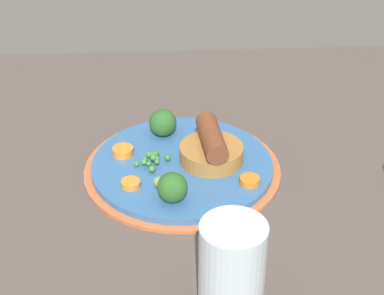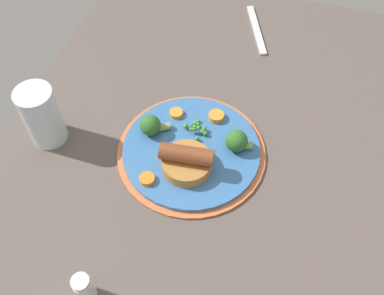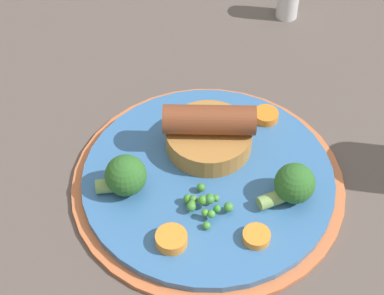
# 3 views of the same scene
# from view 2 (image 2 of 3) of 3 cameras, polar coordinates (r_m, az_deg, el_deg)

# --- Properties ---
(dining_table) EXTENTS (1.10, 0.80, 0.03)m
(dining_table) POSITION_cam_2_polar(r_m,az_deg,el_deg) (0.83, 1.67, -1.72)
(dining_table) COLOR #564C47
(dining_table) RESTS_ON ground
(dinner_plate) EXTENTS (0.29, 0.29, 0.01)m
(dinner_plate) POSITION_cam_2_polar(r_m,az_deg,el_deg) (0.82, -0.17, -0.68)
(dinner_plate) COLOR #CC6B3D
(dinner_plate) RESTS_ON dining_table
(sausage_pudding) EXTENTS (0.09, 0.10, 0.06)m
(sausage_pudding) POSITION_cam_2_polar(r_m,az_deg,el_deg) (0.77, -0.72, -1.74)
(sausage_pudding) COLOR #AD7538
(sausage_pudding) RESTS_ON dinner_plate
(pea_pile) EXTENTS (0.05, 0.05, 0.02)m
(pea_pile) POSITION_cam_2_polar(r_m,az_deg,el_deg) (0.83, 0.70, 2.55)
(pea_pile) COLOR #449431
(pea_pile) RESTS_ON dinner_plate
(broccoli_floret_near) EXTENTS (0.05, 0.06, 0.04)m
(broccoli_floret_near) POSITION_cam_2_polar(r_m,az_deg,el_deg) (0.83, -5.45, 2.96)
(broccoli_floret_near) COLOR #2D6628
(broccoli_floret_near) RESTS_ON dinner_plate
(broccoli_floret_far) EXTENTS (0.04, 0.05, 0.04)m
(broccoli_floret_far) POSITION_cam_2_polar(r_m,az_deg,el_deg) (0.80, 6.03, 0.87)
(broccoli_floret_far) COLOR #2D6628
(broccoli_floret_far) RESTS_ON dinner_plate
(carrot_slice_0) EXTENTS (0.03, 0.03, 0.01)m
(carrot_slice_0) POSITION_cam_2_polar(r_m,az_deg,el_deg) (0.78, -6.00, -4.19)
(carrot_slice_0) COLOR orange
(carrot_slice_0) RESTS_ON dinner_plate
(carrot_slice_2) EXTENTS (0.04, 0.04, 0.01)m
(carrot_slice_2) POSITION_cam_2_polar(r_m,az_deg,el_deg) (0.86, 2.98, 4.24)
(carrot_slice_2) COLOR orange
(carrot_slice_2) RESTS_ON dinner_plate
(carrot_slice_4) EXTENTS (0.03, 0.03, 0.01)m
(carrot_slice_4) POSITION_cam_2_polar(r_m,az_deg,el_deg) (0.86, -2.12, 4.60)
(carrot_slice_4) COLOR orange
(carrot_slice_4) RESTS_ON dinner_plate
(fork) EXTENTS (0.17, 0.08, 0.01)m
(fork) POSITION_cam_2_polar(r_m,az_deg,el_deg) (1.09, 8.58, 15.29)
(fork) COLOR silver
(fork) RESTS_ON dining_table
(drinking_glass) EXTENTS (0.07, 0.07, 0.12)m
(drinking_glass) POSITION_cam_2_polar(r_m,az_deg,el_deg) (0.85, -19.40, 4.00)
(drinking_glass) COLOR silver
(drinking_glass) RESTS_ON dining_table
(salt_shaker) EXTENTS (0.03, 0.03, 0.07)m
(salt_shaker) POSITION_cam_2_polar(r_m,az_deg,el_deg) (0.69, -14.16, -17.73)
(salt_shaker) COLOR silver
(salt_shaker) RESTS_ON dining_table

